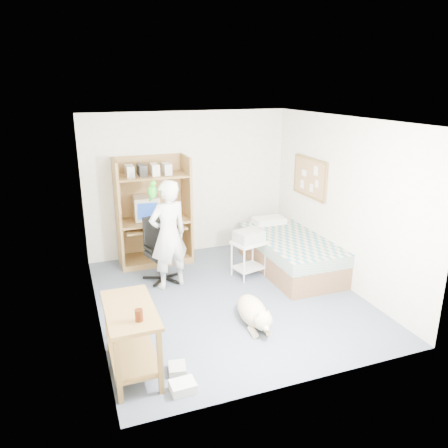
% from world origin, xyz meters
% --- Properties ---
extents(floor, '(4.00, 4.00, 0.00)m').
position_xyz_m(floor, '(0.00, 0.00, 0.00)').
color(floor, '#4A5565').
rests_on(floor, ground).
extents(wall_back, '(3.60, 0.02, 2.50)m').
position_xyz_m(wall_back, '(0.00, 2.00, 1.25)').
color(wall_back, beige).
rests_on(wall_back, floor).
extents(wall_right, '(0.02, 4.00, 2.50)m').
position_xyz_m(wall_right, '(1.80, 0.00, 1.25)').
color(wall_right, beige).
rests_on(wall_right, floor).
extents(wall_left, '(0.02, 4.00, 2.50)m').
position_xyz_m(wall_left, '(-1.80, 0.00, 1.25)').
color(wall_left, beige).
rests_on(wall_left, floor).
extents(ceiling, '(3.60, 4.00, 0.02)m').
position_xyz_m(ceiling, '(0.00, 0.00, 2.50)').
color(ceiling, white).
rests_on(ceiling, wall_back).
extents(computer_hutch, '(1.20, 0.63, 1.80)m').
position_xyz_m(computer_hutch, '(-0.70, 1.74, 0.82)').
color(computer_hutch, brown).
rests_on(computer_hutch, floor).
extents(bed, '(1.02, 2.02, 0.66)m').
position_xyz_m(bed, '(1.30, 0.62, 0.29)').
color(bed, brown).
rests_on(bed, floor).
extents(side_desk, '(0.50, 1.00, 0.75)m').
position_xyz_m(side_desk, '(-1.55, -1.20, 0.49)').
color(side_desk, brown).
rests_on(side_desk, floor).
extents(corkboard, '(0.04, 0.94, 0.66)m').
position_xyz_m(corkboard, '(1.77, 0.90, 1.45)').
color(corkboard, '#9E7446').
rests_on(corkboard, wall_right).
extents(office_chair, '(0.56, 0.56, 0.99)m').
position_xyz_m(office_chair, '(-0.76, 0.97, 0.35)').
color(office_chair, black).
rests_on(office_chair, floor).
extents(person, '(0.68, 0.54, 1.64)m').
position_xyz_m(person, '(-0.69, 0.67, 0.82)').
color(person, silver).
rests_on(person, floor).
extents(parrot, '(0.12, 0.21, 0.33)m').
position_xyz_m(parrot, '(-0.89, 0.68, 1.50)').
color(parrot, '#148E1A').
rests_on(parrot, person).
extents(dog, '(0.39, 1.04, 0.39)m').
position_xyz_m(dog, '(0.04, -0.78, 0.17)').
color(dog, tan).
rests_on(dog, floor).
extents(printer_cart, '(0.56, 0.49, 0.58)m').
position_xyz_m(printer_cart, '(0.56, 0.60, 0.38)').
color(printer_cart, silver).
rests_on(printer_cart, floor).
extents(printer, '(0.49, 0.41, 0.18)m').
position_xyz_m(printer, '(0.56, 0.60, 0.67)').
color(printer, '#A5A5A1').
rests_on(printer, printer_cart).
extents(crt_monitor, '(0.43, 0.46, 0.39)m').
position_xyz_m(crt_monitor, '(-0.81, 1.75, 0.96)').
color(crt_monitor, beige).
rests_on(crt_monitor, computer_hutch).
extents(keyboard, '(0.47, 0.23, 0.03)m').
position_xyz_m(keyboard, '(-0.66, 1.58, 0.67)').
color(keyboard, beige).
rests_on(keyboard, computer_hutch).
extents(pencil_cup, '(0.08, 0.08, 0.12)m').
position_xyz_m(pencil_cup, '(-0.30, 1.65, 0.82)').
color(pencil_cup, gold).
rests_on(pencil_cup, computer_hutch).
extents(drink_glass, '(0.08, 0.08, 0.12)m').
position_xyz_m(drink_glass, '(-1.50, -1.48, 0.81)').
color(drink_glass, '#3A1609').
rests_on(drink_glass, side_desk).
extents(floor_box_a, '(0.26, 0.21, 0.10)m').
position_xyz_m(floor_box_a, '(-1.14, -1.70, 0.05)').
color(floor_box_a, white).
rests_on(floor_box_a, floor).
extents(floor_box_b, '(0.22, 0.25, 0.08)m').
position_xyz_m(floor_box_b, '(-1.12, -1.39, 0.04)').
color(floor_box_b, '#B6B5B0').
rests_on(floor_box_b, floor).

